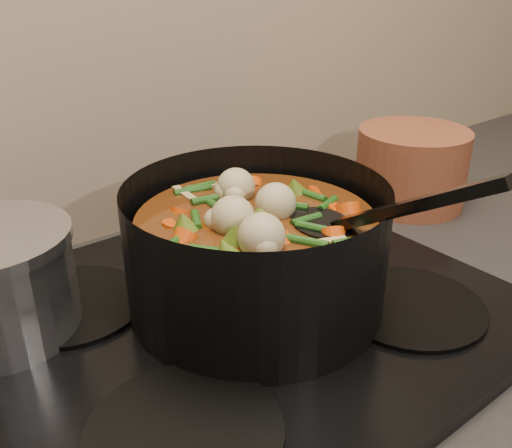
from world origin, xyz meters
TOP-DOWN VIEW (x-y plane):
  - stovetop at (0.00, 1.93)m, footprint 0.62×0.54m
  - stockpot at (0.02, 1.93)m, footprint 0.34×0.42m
  - terracotta_crock at (0.46, 2.03)m, footprint 0.21×0.21m

SIDE VIEW (x-z plane):
  - stovetop at x=0.00m, z-range 0.91..0.93m
  - terracotta_crock at x=0.46m, z-range 0.91..1.04m
  - stockpot at x=0.02m, z-range 0.89..1.11m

